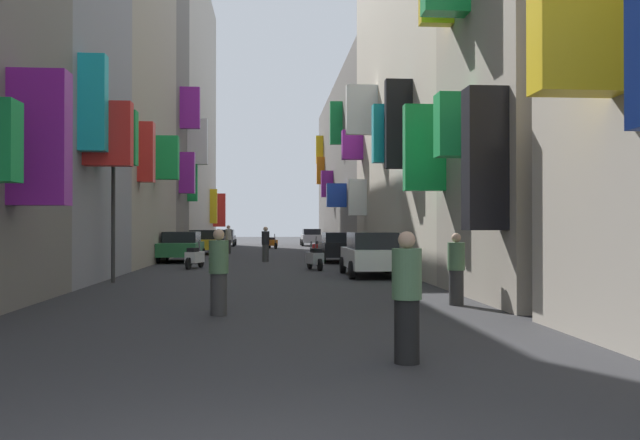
{
  "coord_description": "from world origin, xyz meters",
  "views": [
    {
      "loc": [
        0.23,
        -3.91,
        1.74
      ],
      "look_at": [
        2.74,
        28.99,
        2.04
      ],
      "focal_mm": 36.82,
      "sensor_mm": 36.0,
      "label": 1
    }
  ],
  "objects_px": {
    "scooter_white": "(195,257)",
    "pedestrian_near_right": "(219,272)",
    "parked_car_black": "(340,246)",
    "parked_car_grey": "(225,237)",
    "parked_car_yellow": "(204,241)",
    "scooter_red": "(318,248)",
    "pedestrian_crossing": "(266,244)",
    "parked_car_white": "(371,253)",
    "pedestrian_mid_street": "(407,297)",
    "scooter_orange": "(272,243)",
    "pedestrian_near_left": "(456,269)",
    "traffic_light_near_corner": "(113,180)",
    "scooter_silver": "(315,258)",
    "pedestrian_far_away": "(228,239)",
    "scooter_black": "(219,245)",
    "parked_car_silver": "(311,237)",
    "parked_car_green": "(181,246)"
  },
  "relations": [
    {
      "from": "scooter_red",
      "to": "parked_car_black",
      "type": "bearing_deg",
      "value": -85.25
    },
    {
      "from": "parked_car_black",
      "to": "pedestrian_near_left",
      "type": "bearing_deg",
      "value": -87.59
    },
    {
      "from": "pedestrian_near_right",
      "to": "traffic_light_near_corner",
      "type": "relative_size",
      "value": 0.36
    },
    {
      "from": "scooter_orange",
      "to": "parked_car_silver",
      "type": "bearing_deg",
      "value": 64.76
    },
    {
      "from": "parked_car_black",
      "to": "parked_car_grey",
      "type": "xyz_separation_m",
      "value": [
        -7.23,
        25.15,
        -0.01
      ]
    },
    {
      "from": "scooter_black",
      "to": "scooter_white",
      "type": "bearing_deg",
      "value": -88.86
    },
    {
      "from": "pedestrian_crossing",
      "to": "pedestrian_near_left",
      "type": "xyz_separation_m",
      "value": [
        4.31,
        -17.87,
        -0.06
      ]
    },
    {
      "from": "scooter_black",
      "to": "pedestrian_mid_street",
      "type": "height_order",
      "value": "pedestrian_mid_street"
    },
    {
      "from": "parked_car_yellow",
      "to": "pedestrian_near_right",
      "type": "relative_size",
      "value": 2.36
    },
    {
      "from": "parked_car_yellow",
      "to": "scooter_black",
      "type": "xyz_separation_m",
      "value": [
        0.68,
        3.67,
        -0.31
      ]
    },
    {
      "from": "parked_car_grey",
      "to": "pedestrian_near_left",
      "type": "height_order",
      "value": "pedestrian_near_left"
    },
    {
      "from": "scooter_orange",
      "to": "pedestrian_near_left",
      "type": "distance_m",
      "value": 36.1
    },
    {
      "from": "parked_car_white",
      "to": "pedestrian_near_left",
      "type": "xyz_separation_m",
      "value": [
        0.59,
        -8.38,
        -0.01
      ]
    },
    {
      "from": "parked_car_white",
      "to": "parked_car_grey",
      "type": "xyz_separation_m",
      "value": [
        -7.37,
        34.11,
        -0.04
      ]
    },
    {
      "from": "pedestrian_mid_street",
      "to": "parked_car_yellow",
      "type": "bearing_deg",
      "value": 100.03
    },
    {
      "from": "scooter_orange",
      "to": "pedestrian_near_right",
      "type": "xyz_separation_m",
      "value": [
        -1.18,
        -37.15,
        0.38
      ]
    },
    {
      "from": "parked_car_black",
      "to": "scooter_black",
      "type": "relative_size",
      "value": 2.5
    },
    {
      "from": "scooter_red",
      "to": "pedestrian_crossing",
      "type": "relative_size",
      "value": 1.06
    },
    {
      "from": "parked_car_yellow",
      "to": "parked_car_black",
      "type": "bearing_deg",
      "value": -52.53
    },
    {
      "from": "parked_car_green",
      "to": "traffic_light_near_corner",
      "type": "height_order",
      "value": "traffic_light_near_corner"
    },
    {
      "from": "scooter_silver",
      "to": "pedestrian_near_left",
      "type": "relative_size",
      "value": 1.18
    },
    {
      "from": "scooter_white",
      "to": "pedestrian_near_right",
      "type": "distance_m",
      "value": 14.35
    },
    {
      "from": "parked_car_grey",
      "to": "traffic_light_near_corner",
      "type": "relative_size",
      "value": 0.91
    },
    {
      "from": "parked_car_silver",
      "to": "parked_car_grey",
      "type": "relative_size",
      "value": 0.94
    },
    {
      "from": "scooter_white",
      "to": "pedestrian_far_away",
      "type": "xyz_separation_m",
      "value": [
        0.47,
        14.26,
        0.43
      ]
    },
    {
      "from": "parked_car_yellow",
      "to": "scooter_red",
      "type": "xyz_separation_m",
      "value": [
        6.91,
        -3.1,
        -0.31
      ]
    },
    {
      "from": "scooter_silver",
      "to": "parked_car_black",
      "type": "bearing_deg",
      "value": 74.16
    },
    {
      "from": "parked_car_silver",
      "to": "scooter_white",
      "type": "distance_m",
      "value": 30.99
    },
    {
      "from": "pedestrian_crossing",
      "to": "pedestrian_near_left",
      "type": "bearing_deg",
      "value": -76.45
    },
    {
      "from": "scooter_orange",
      "to": "traffic_light_near_corner",
      "type": "relative_size",
      "value": 0.4
    },
    {
      "from": "parked_car_green",
      "to": "parked_car_yellow",
      "type": "xyz_separation_m",
      "value": [
        0.2,
        8.9,
        0.01
      ]
    },
    {
      "from": "parked_car_green",
      "to": "pedestrian_near_right",
      "type": "xyz_separation_m",
      "value": [
        3.31,
        -19.45,
        0.07
      ]
    },
    {
      "from": "traffic_light_near_corner",
      "to": "scooter_silver",
      "type": "bearing_deg",
      "value": 38.68
    },
    {
      "from": "parked_car_white",
      "to": "parked_car_black",
      "type": "height_order",
      "value": "parked_car_white"
    },
    {
      "from": "scooter_black",
      "to": "pedestrian_near_right",
      "type": "bearing_deg",
      "value": -85.66
    },
    {
      "from": "parked_car_green",
      "to": "parked_car_grey",
      "type": "xyz_separation_m",
      "value": [
        0.44,
        24.3,
        -0.02
      ]
    },
    {
      "from": "pedestrian_near_right",
      "to": "pedestrian_far_away",
      "type": "bearing_deg",
      "value": 93.22
    },
    {
      "from": "parked_car_black",
      "to": "parked_car_grey",
      "type": "bearing_deg",
      "value": 106.04
    },
    {
      "from": "parked_car_white",
      "to": "traffic_light_near_corner",
      "type": "xyz_separation_m",
      "value": [
        -8.33,
        -1.93,
        2.38
      ]
    },
    {
      "from": "scooter_white",
      "to": "pedestrian_near_right",
      "type": "xyz_separation_m",
      "value": [
        2.07,
        -14.19,
        0.38
      ]
    },
    {
      "from": "parked_car_white",
      "to": "pedestrian_near_right",
      "type": "height_order",
      "value": "pedestrian_near_right"
    },
    {
      "from": "scooter_white",
      "to": "scooter_red",
      "type": "distance_m",
      "value": 12.53
    },
    {
      "from": "parked_car_silver",
      "to": "pedestrian_crossing",
      "type": "relative_size",
      "value": 2.37
    },
    {
      "from": "traffic_light_near_corner",
      "to": "scooter_white",
      "type": "bearing_deg",
      "value": 74.85
    },
    {
      "from": "parked_car_grey",
      "to": "parked_car_yellow",
      "type": "relative_size",
      "value": 1.08
    },
    {
      "from": "pedestrian_near_right",
      "to": "parked_car_black",
      "type": "bearing_deg",
      "value": 76.82
    },
    {
      "from": "scooter_white",
      "to": "pedestrian_mid_street",
      "type": "distance_m",
      "value": 19.47
    },
    {
      "from": "pedestrian_crossing",
      "to": "scooter_orange",
      "type": "bearing_deg",
      "value": 88.74
    },
    {
      "from": "scooter_white",
      "to": "pedestrian_crossing",
      "type": "xyz_separation_m",
      "value": [
        2.85,
        4.94,
        0.39
      ]
    },
    {
      "from": "parked_car_silver",
      "to": "parked_car_grey",
      "type": "height_order",
      "value": "parked_car_silver"
    }
  ]
}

